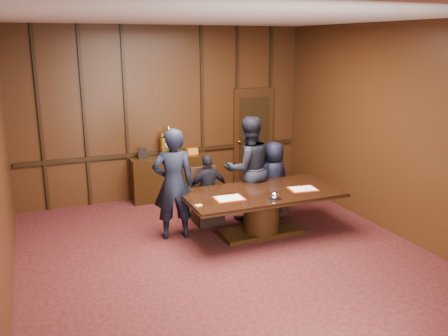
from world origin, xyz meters
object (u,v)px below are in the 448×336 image
object	(u,v)px
conference_table	(261,206)
signatory_right	(273,178)
signatory_left	(208,190)
witness_left	(173,184)
witness_right	(248,168)
sideboard	(170,176)

from	to	relation	value
conference_table	signatory_right	world-z (taller)	signatory_right
signatory_left	signatory_right	distance (m)	1.30
signatory_right	witness_left	distance (m)	2.09
signatory_left	witness_right	bearing A→B (deg)	-178.71
witness_left	sideboard	bearing A→B (deg)	-96.30
signatory_left	witness_left	world-z (taller)	witness_left
signatory_left	sideboard	bearing A→B (deg)	-79.59
sideboard	conference_table	xyz separation A→B (m)	(0.88, -2.44, 0.02)
sideboard	witness_left	world-z (taller)	witness_left
sideboard	witness_left	bearing A→B (deg)	-104.39
signatory_left	witness_left	xyz separation A→B (m)	(-0.74, -0.35, 0.29)
signatory_right	witness_left	xyz separation A→B (m)	(-2.04, -0.35, 0.23)
signatory_right	witness_right	bearing A→B (deg)	-10.23
conference_table	signatory_left	xyz separation A→B (m)	(-0.65, 0.80, 0.12)
signatory_left	conference_table	bearing A→B (deg)	131.55
conference_table	witness_left	xyz separation A→B (m)	(-1.39, 0.45, 0.42)
sideboard	signatory_right	distance (m)	2.26
signatory_right	witness_right	size ratio (longest dim) A/B	0.74
signatory_right	witness_right	world-z (taller)	witness_right
conference_table	signatory_left	size ratio (longest dim) A/B	2.06
signatory_left	witness_left	size ratio (longest dim) A/B	0.68
conference_table	signatory_left	distance (m)	1.04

